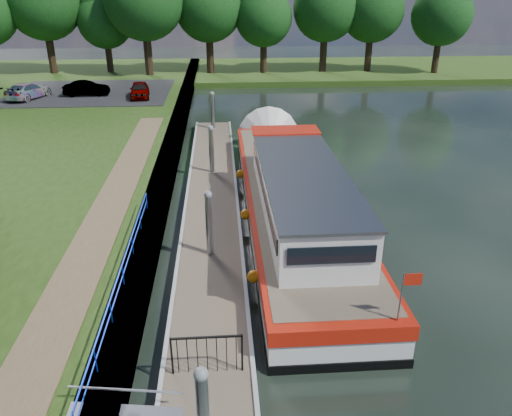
{
  "coord_description": "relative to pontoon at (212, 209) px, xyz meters",
  "views": [
    {
      "loc": [
        0.52,
        -7.99,
        9.65
      ],
      "look_at": [
        1.85,
        10.32,
        1.4
      ],
      "focal_mm": 35.0,
      "sensor_mm": 36.0,
      "label": 1
    }
  ],
  "objects": [
    {
      "name": "footpath",
      "position": [
        -4.4,
        -5.0,
        0.62
      ],
      "size": [
        1.6,
        40.0,
        0.05
      ],
      "primitive_type": "cube",
      "color": "brown",
      "rests_on": "riverbank"
    },
    {
      "name": "barge",
      "position": [
        3.6,
        -0.23,
        0.9
      ],
      "size": [
        4.36,
        21.15,
        4.78
      ],
      "color": "black",
      "rests_on": "ground"
    },
    {
      "name": "car_a",
      "position": [
        -6.24,
        22.23,
        1.3
      ],
      "size": [
        1.94,
        3.97,
        1.3
      ],
      "primitive_type": "imported",
      "rotation": [
        0.0,
        0.0,
        0.11
      ],
      "color": "#999999",
      "rests_on": "carpark"
    },
    {
      "name": "car_c",
      "position": [
        -15.52,
        22.48,
        1.31
      ],
      "size": [
        3.2,
        4.89,
        1.32
      ],
      "primitive_type": "imported",
      "rotation": [
        0.0,
        0.0,
        2.82
      ],
      "color": "#999999",
      "rests_on": "carpark"
    },
    {
      "name": "gate_panel",
      "position": [
        -0.0,
        -10.8,
        0.97
      ],
      "size": [
        1.85,
        0.05,
        1.15
      ],
      "color": "black",
      "rests_on": "ground"
    },
    {
      "name": "horizon_trees",
      "position": [
        -1.61,
        35.68,
        7.76
      ],
      "size": [
        54.38,
        10.03,
        12.87
      ],
      "color": "#332316",
      "rests_on": "ground"
    },
    {
      "name": "blue_fence",
      "position": [
        -2.75,
        -10.0,
        1.13
      ],
      "size": [
        0.04,
        18.04,
        0.72
      ],
      "color": "#0C2DBF",
      "rests_on": "riverbank"
    },
    {
      "name": "carpark",
      "position": [
        -11.0,
        25.0,
        0.62
      ],
      "size": [
        14.0,
        12.0,
        0.06
      ],
      "primitive_type": "cube",
      "color": "black",
      "rests_on": "riverbank"
    },
    {
      "name": "car_b",
      "position": [
        -10.92,
        23.35,
        1.28
      ],
      "size": [
        3.86,
        1.53,
        1.25
      ],
      "primitive_type": "imported",
      "rotation": [
        0.0,
        0.0,
        1.62
      ],
      "color": "#999999",
      "rests_on": "carpark"
    },
    {
      "name": "mooring_piles",
      "position": [
        0.0,
        0.0,
        1.1
      ],
      "size": [
        0.3,
        27.3,
        3.55
      ],
      "color": "gray",
      "rests_on": "ground"
    },
    {
      "name": "far_bank",
      "position": [
        12.0,
        39.0,
        0.12
      ],
      "size": [
        60.0,
        18.0,
        0.6
      ],
      "primitive_type": "cube",
      "color": "#233D11",
      "rests_on": "ground"
    },
    {
      "name": "pontoon",
      "position": [
        0.0,
        0.0,
        0.0
      ],
      "size": [
        2.5,
        30.0,
        0.56
      ],
      "color": "brown",
      "rests_on": "ground"
    },
    {
      "name": "bank_edge",
      "position": [
        -2.55,
        2.0,
        0.2
      ],
      "size": [
        1.1,
        90.0,
        0.78
      ],
      "primitive_type": "cube",
      "color": "#473D2D",
      "rests_on": "ground"
    }
  ]
}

